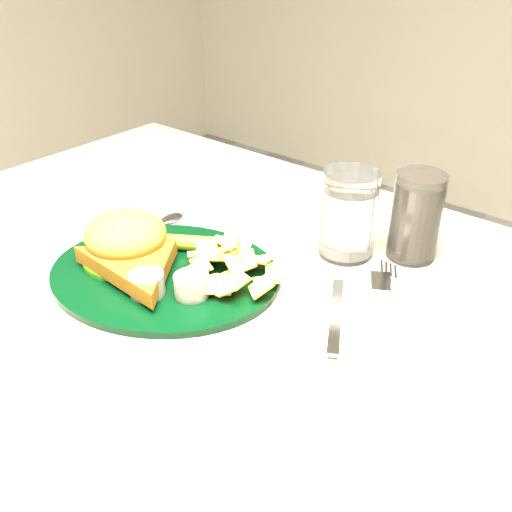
{
  "coord_description": "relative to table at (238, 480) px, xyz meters",
  "views": [
    {
      "loc": [
        0.41,
        -0.45,
        1.17
      ],
      "look_at": [
        0.02,
        0.02,
        0.8
      ],
      "focal_mm": 40.0,
      "sensor_mm": 36.0,
      "label": 1
    }
  ],
  "objects": [
    {
      "name": "table",
      "position": [
        0.0,
        0.0,
        0.0
      ],
      "size": [
        1.2,
        0.8,
        0.75
      ],
      "primitive_type": null,
      "color": "#A19B91",
      "rests_on": "ground"
    },
    {
      "name": "dinner_plate",
      "position": [
        -0.09,
        -0.04,
        0.41
      ],
      "size": [
        0.38,
        0.35,
        0.07
      ],
      "primitive_type": null,
      "rotation": [
        0.0,
        0.0,
        0.38
      ],
      "color": "black",
      "rests_on": "table"
    },
    {
      "name": "water_glass",
      "position": [
        0.06,
        0.17,
        0.44
      ],
      "size": [
        0.1,
        0.1,
        0.12
      ],
      "primitive_type": "cylinder",
      "rotation": [
        0.0,
        0.0,
        -0.43
      ],
      "color": "white",
      "rests_on": "table"
    },
    {
      "name": "cola_glass",
      "position": [
        0.14,
        0.22,
        0.44
      ],
      "size": [
        0.08,
        0.08,
        0.12
      ],
      "primitive_type": "cylinder",
      "rotation": [
        0.0,
        0.0,
        -0.13
      ],
      "color": "black",
      "rests_on": "table"
    },
    {
      "name": "fork_napkin",
      "position": [
        0.14,
        0.04,
        0.38
      ],
      "size": [
        0.23,
        0.24,
        0.01
      ],
      "primitive_type": null,
      "rotation": [
        0.0,
        0.0,
        0.52
      ],
      "color": "silver",
      "rests_on": "table"
    },
    {
      "name": "spoon",
      "position": [
        -0.19,
        0.02,
        0.38
      ],
      "size": [
        0.04,
        0.14,
        0.01
      ],
      "primitive_type": null,
      "rotation": [
        0.0,
        0.0,
        -0.01
      ],
      "color": "silver",
      "rests_on": "table"
    },
    {
      "name": "ramekin",
      "position": [
        -0.36,
        0.16,
        0.39
      ],
      "size": [
        0.06,
        0.06,
        0.03
      ],
      "primitive_type": "cylinder",
      "rotation": [
        0.0,
        0.0,
        0.33
      ],
      "color": "silver",
      "rests_on": "table"
    }
  ]
}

